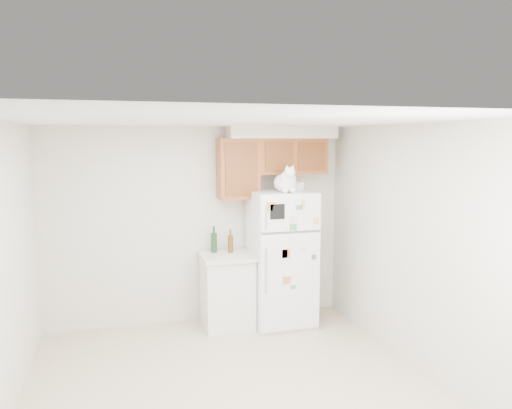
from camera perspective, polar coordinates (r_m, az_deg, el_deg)
name	(u,v)px	position (r m, az deg, el deg)	size (l,w,h in m)	color
ground_plane	(233,394)	(4.95, -2.64, -20.81)	(3.80, 4.00, 0.01)	#C1AD94
room_shell	(239,211)	(4.67, -1.98, -0.73)	(3.84, 4.04, 2.52)	beige
refrigerator	(281,258)	(6.36, 2.92, -6.09)	(0.76, 0.78, 1.70)	white
base_counter	(227,290)	(6.35, -3.32, -9.74)	(0.64, 0.64, 0.92)	white
cat	(286,182)	(6.06, 3.49, 2.62)	(0.33, 0.49, 0.34)	white
storage_box_back	(296,186)	(6.37, 4.58, 2.13)	(0.18, 0.13, 0.10)	white
storage_box_front	(294,187)	(6.23, 4.36, 1.97)	(0.15, 0.11, 0.09)	white
bottle_green	(214,239)	(6.32, -4.84, -3.97)	(0.08, 0.08, 0.34)	#19381E
bottle_amber	(230,241)	(6.31, -2.94, -4.17)	(0.07, 0.07, 0.30)	#593814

